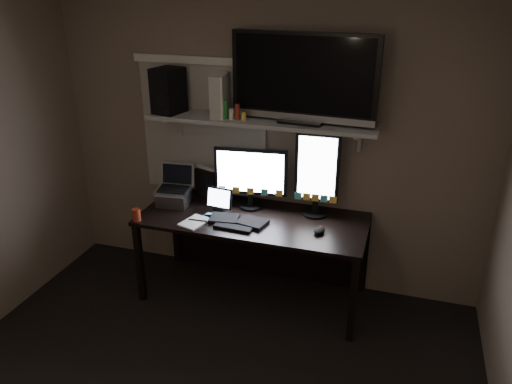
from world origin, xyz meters
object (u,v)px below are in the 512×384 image
at_px(speaker, 168,91).
at_px(monitor_portrait, 317,174).
at_px(keyboard, 238,221).
at_px(desk, 257,230).
at_px(mouse, 319,231).
at_px(laptop, 173,187).
at_px(cup, 136,215).
at_px(monitor_landscape, 251,178).
at_px(tablet, 219,199).
at_px(game_console, 221,95).
at_px(tv, 303,78).

bearing_deg(speaker, monitor_portrait, 13.91).
bearing_deg(keyboard, desk, 73.48).
height_order(monitor_portrait, mouse, monitor_portrait).
bearing_deg(speaker, laptop, -57.22).
xyz_separation_m(keyboard, cup, (-0.77, -0.21, 0.03)).
distance_m(desk, cup, 0.99).
height_order(monitor_landscape, monitor_portrait, monitor_portrait).
xyz_separation_m(tablet, game_console, (-0.02, 0.16, 0.81)).
height_order(monitor_landscape, speaker, speaker).
distance_m(mouse, laptop, 1.28).
relative_size(mouse, laptop, 0.36).
bearing_deg(cup, game_console, 44.79).
bearing_deg(keyboard, laptop, 169.33).
xyz_separation_m(monitor_landscape, speaker, (-0.68, -0.01, 0.67)).
relative_size(keyboard, tv, 0.42).
distance_m(game_console, speaker, 0.44).
relative_size(monitor_landscape, laptop, 1.82).
xyz_separation_m(mouse, tablet, (-0.85, 0.15, 0.08)).
xyz_separation_m(laptop, tv, (1.03, 0.16, 0.92)).
bearing_deg(laptop, keyboard, -19.37).
bearing_deg(tv, tablet, -162.21).
bearing_deg(laptop, desk, 1.10).
bearing_deg(laptop, tablet, -4.16).
bearing_deg(keyboard, game_console, 129.71).
xyz_separation_m(keyboard, laptop, (-0.62, 0.15, 0.15)).
bearing_deg(game_console, desk, -21.98).
xyz_separation_m(tablet, laptop, (-0.41, -0.01, 0.06)).
distance_m(laptop, cup, 0.41).
relative_size(keyboard, cup, 4.72).
xyz_separation_m(keyboard, tablet, (-0.22, 0.16, 0.09)).
bearing_deg(speaker, tv, 14.27).
distance_m(mouse, tablet, 0.87).
relative_size(keyboard, mouse, 3.93).
bearing_deg(speaker, desk, 8.89).
height_order(monitor_portrait, cup, monitor_portrait).
bearing_deg(mouse, cup, -159.65).
xyz_separation_m(monitor_portrait, speaker, (-1.22, -0.02, 0.58)).
relative_size(monitor_portrait, tablet, 3.04).
bearing_deg(tv, laptop, -166.97).
distance_m(monitor_landscape, mouse, 0.73).
xyz_separation_m(monitor_landscape, game_console, (-0.25, 0.03, 0.65)).
bearing_deg(tv, game_console, -176.17).
distance_m(mouse, cup, 1.42).
bearing_deg(monitor_landscape, keyboard, -98.13).
height_order(laptop, game_console, game_console).
bearing_deg(cup, tv, 24.00).
bearing_deg(desk, monitor_portrait, 9.27).
relative_size(mouse, cup, 1.20).
bearing_deg(tablet, speaker, 170.02).
xyz_separation_m(keyboard, mouse, (0.64, 0.01, 0.01)).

